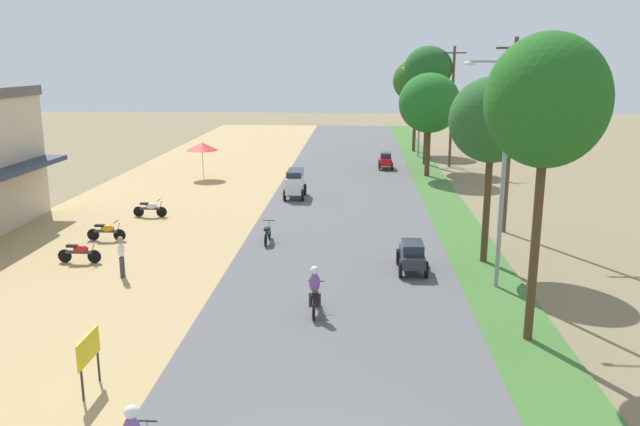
{
  "coord_description": "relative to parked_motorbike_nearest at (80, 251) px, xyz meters",
  "views": [
    {
      "loc": [
        0.64,
        -10.63,
        8.23
      ],
      "look_at": [
        -0.94,
        15.79,
        1.83
      ],
      "focal_mm": 35.86,
      "sensor_mm": 36.0,
      "label": 1
    }
  ],
  "objects": [
    {
      "name": "median_tree_second",
      "position": [
        16.6,
        1.24,
        5.3
      ],
      "size": [
        3.4,
        3.4,
        7.53
      ],
      "color": "#4C351E",
      "rests_on": "median_strip"
    },
    {
      "name": "median_tree_fourth",
      "position": [
        16.67,
        26.4,
        6.92
      ],
      "size": [
        3.73,
        3.73,
        9.17
      ],
      "color": "#4C351E",
      "rests_on": "median_strip"
    },
    {
      "name": "car_van_white",
      "position": [
        7.59,
        13.12,
        0.47
      ],
      "size": [
        1.19,
        2.41,
        1.67
      ],
      "color": "silver",
      "rests_on": "road_strip"
    },
    {
      "name": "median_tree_fifth",
      "position": [
        16.39,
        33.76,
        5.78
      ],
      "size": [
        4.09,
        4.09,
        8.18
      ],
      "color": "#4C351E",
      "rests_on": "median_strip"
    },
    {
      "name": "car_hatchback_red",
      "position": [
        13.45,
        23.9,
        0.19
      ],
      "size": [
        1.04,
        2.0,
        1.23
      ],
      "color": "red",
      "rests_on": "road_strip"
    },
    {
      "name": "streetlamp_mid",
      "position": [
        16.49,
        30.33,
        3.92
      ],
      "size": [
        3.16,
        0.2,
        7.64
      ],
      "color": "gray",
      "rests_on": "median_strip"
    },
    {
      "name": "motorbike_ahead_fourth",
      "position": [
        7.28,
        3.38,
        0.02
      ],
      "size": [
        0.54,
        1.8,
        0.94
      ],
      "color": "black",
      "rests_on": "road_strip"
    },
    {
      "name": "pedestrian_on_shoulder",
      "position": [
        2.37,
        -1.64,
        0.41
      ],
      "size": [
        0.27,
        0.38,
        1.62
      ],
      "color": "#33333D",
      "rests_on": "dirt_shoulder"
    },
    {
      "name": "streetlamp_near",
      "position": [
        16.49,
        -1.79,
        4.23
      ],
      "size": [
        3.16,
        0.2,
        8.24
      ],
      "color": "gray",
      "rests_on": "median_strip"
    },
    {
      "name": "vendor_umbrella",
      "position": [
        0.51,
        19.22,
        1.75
      ],
      "size": [
        2.2,
        2.2,
        2.52
      ],
      "color": "#99999E",
      "rests_on": "dirt_shoulder"
    },
    {
      "name": "parked_motorbike_nearest",
      "position": [
        0.0,
        0.0,
        0.0
      ],
      "size": [
        1.8,
        0.54,
        0.94
      ],
      "color": "black",
      "rests_on": "dirt_shoulder"
    },
    {
      "name": "street_signboard",
      "position": [
        4.69,
        -10.13,
        0.55
      ],
      "size": [
        0.06,
        1.3,
        1.5
      ],
      "color": "#262628",
      "rests_on": "dirt_shoulder"
    },
    {
      "name": "parked_motorbike_third",
      "position": [
        0.4,
        7.89,
        0.0
      ],
      "size": [
        1.8,
        0.54,
        0.94
      ],
      "color": "black",
      "rests_on": "dirt_shoulder"
    },
    {
      "name": "motorbike_ahead_third",
      "position": [
        9.99,
        -4.83,
        0.3
      ],
      "size": [
        0.54,
        1.8,
        1.66
      ],
      "color": "black",
      "rests_on": "road_strip"
    },
    {
      "name": "median_tree_third",
      "position": [
        16.3,
        21.16,
        4.66
      ],
      "size": [
        4.31,
        4.31,
        7.25
      ],
      "color": "#4C351E",
      "rests_on": "median_strip"
    },
    {
      "name": "median_tree_nearest",
      "position": [
        16.5,
        -6.34,
        6.52
      ],
      "size": [
        3.4,
        3.4,
        8.92
      ],
      "color": "#4C351E",
      "rests_on": "median_strip"
    },
    {
      "name": "parked_motorbike_second",
      "position": [
        -0.16,
        3.28,
        0.0
      ],
      "size": [
        1.8,
        0.54,
        0.94
      ],
      "color": "black",
      "rests_on": "dirt_shoulder"
    },
    {
      "name": "car_sedan_charcoal",
      "position": [
        13.52,
        -0.27,
        0.19
      ],
      "size": [
        1.1,
        2.26,
        1.19
      ],
      "color": "#282D33",
      "rests_on": "road_strip"
    },
    {
      "name": "utility_pole_near",
      "position": [
        18.49,
        25.51,
        4.23
      ],
      "size": [
        1.8,
        0.2,
        9.17
      ],
      "color": "brown",
      "rests_on": "ground"
    },
    {
      "name": "utility_pole_far",
      "position": [
        18.5,
        6.17,
        4.25
      ],
      "size": [
        1.8,
        0.2,
        9.21
      ],
      "color": "brown",
      "rests_on": "ground"
    }
  ]
}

